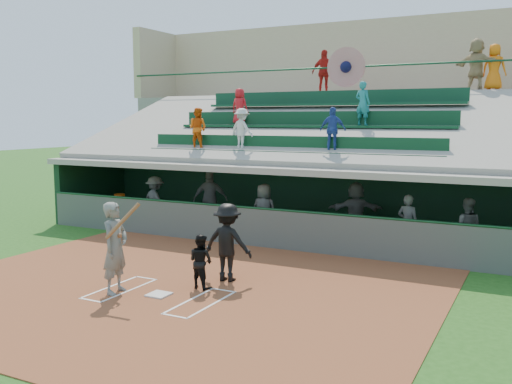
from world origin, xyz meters
The scene contains 22 objects.
ground centered at (0.00, 0.00, 0.00)m, with size 100.00×100.00×0.00m, color #1F4F16.
dirt_slab centered at (0.00, 0.50, 0.01)m, with size 11.00×9.00×0.02m, color brown.
home_plate centered at (0.00, 0.00, 0.04)m, with size 0.43×0.43×0.03m, color silver.
batters_box_chalk centered at (0.00, 0.00, 0.02)m, with size 2.65×1.85×0.01m.
dugout_floor centered at (0.00, 6.75, 0.02)m, with size 16.00×3.50×0.04m, color gray.
concourse_slab centered at (0.00, 13.50, 2.30)m, with size 20.00×3.00×4.60m, color gray.
grandstand centered at (-0.01, 10.51, 2.26)m, with size 20.40×10.40×7.80m.
batter_at_plate centered at (-0.90, -0.26, 0.99)m, with size 0.90×0.79×1.95m.
catcher centered at (0.50, 0.84, 0.61)m, with size 0.57×0.44×1.17m, color black.
home_umpire centered at (0.72, 1.60, 0.89)m, with size 1.13×0.65×1.75m, color black.
dugout_bench centered at (0.24, 7.96, 0.27)m, with size 15.51×0.47×0.47m, color brown.
white_table centered at (-5.96, 5.97, 0.38)m, with size 0.77×0.58×0.67m, color silver.
water_cooler centered at (-6.03, 5.91, 0.90)m, with size 0.37×0.37×0.37m, color #CC4A0C.
dugout_player_a centered at (-4.73, 6.19, 0.88)m, with size 1.09×0.63×1.68m, color #575954.
dugout_player_b centered at (-2.81, 6.62, 1.00)m, with size 1.13×0.47×1.92m, color #5D5F5A.
dugout_player_c centered at (-0.56, 6.06, 0.87)m, with size 0.81×0.53×1.66m, color #555752.
dugout_player_d centered at (1.99, 7.09, 0.91)m, with size 1.62×0.52×1.74m, color #62645F.
dugout_player_e centered at (3.74, 6.11, 0.83)m, with size 0.58×0.38×1.59m, color #575954.
dugout_player_f centered at (5.23, 6.26, 0.82)m, with size 0.76×0.59×1.57m, color #61645F.
concourse_staff_a centered at (-1.01, 12.36, 5.47)m, with size 1.02×0.43×1.75m, color #B51A14.
concourse_staff_b centered at (5.20, 12.33, 5.40)m, with size 0.79×0.51×1.61m, color orange.
concourse_staff_c centered at (4.62, 12.37, 5.52)m, with size 1.70×0.54×1.83m, color tan.
Camera 1 is at (6.97, -9.25, 3.63)m, focal length 40.00 mm.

